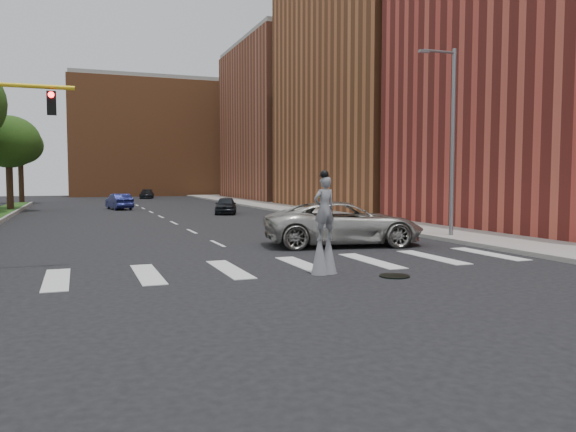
{
  "coord_description": "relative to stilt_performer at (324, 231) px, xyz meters",
  "views": [
    {
      "loc": [
        -5.81,
        -16.38,
        2.98
      ],
      "look_at": [
        0.62,
        0.7,
        1.7
      ],
      "focal_mm": 35.0,
      "sensor_mm": 36.0,
      "label": 1
    }
  ],
  "objects": [
    {
      "name": "ground_plane",
      "position": [
        -1.24,
        0.8,
        -1.33
      ],
      "size": [
        160.0,
        160.0,
        0.0
      ],
      "primitive_type": "plane",
      "color": "black",
      "rests_on": "ground"
    },
    {
      "name": "sidewalk_right",
      "position": [
        11.26,
        25.8,
        -1.24
      ],
      "size": [
        5.0,
        90.0,
        0.18
      ],
      "primitive_type": "cube",
      "color": "gray",
      "rests_on": "ground"
    },
    {
      "name": "manhole",
      "position": [
        1.76,
        -1.2,
        -1.31
      ],
      "size": [
        0.9,
        0.9,
        0.04
      ],
      "primitive_type": "cylinder",
      "color": "black",
      "rests_on": "ground"
    },
    {
      "name": "building_mid",
      "position": [
        20.76,
        30.8,
        10.67
      ],
      "size": [
        16.0,
        22.0,
        24.0
      ],
      "primitive_type": "cube",
      "color": "#9B5731",
      "rests_on": "ground"
    },
    {
      "name": "building_far",
      "position": [
        20.76,
        54.8,
        8.67
      ],
      "size": [
        16.0,
        22.0,
        20.0
      ],
      "primitive_type": "cube",
      "color": "#965037",
      "rests_on": "ground"
    },
    {
      "name": "building_backdrop",
      "position": [
        4.76,
        78.8,
        7.67
      ],
      "size": [
        26.0,
        14.0,
        18.0
      ],
      "primitive_type": "cube",
      "color": "#9B5731",
      "rests_on": "ground"
    },
    {
      "name": "streetlight",
      "position": [
        9.67,
        6.8,
        3.57
      ],
      "size": [
        2.05,
        0.2,
        9.0
      ],
      "color": "slate",
      "rests_on": "ground"
    },
    {
      "name": "stilt_performer",
      "position": [
        0.0,
        0.0,
        0.0
      ],
      "size": [
        0.84,
        0.58,
        3.18
      ],
      "rotation": [
        0.0,
        0.0,
        3.3
      ],
      "color": "black",
      "rests_on": "ground"
    },
    {
      "name": "suv_crossing",
      "position": [
        3.77,
        6.3,
        -0.37
      ],
      "size": [
        7.32,
        4.36,
        1.91
      ],
      "primitive_type": "imported",
      "rotation": [
        0.0,
        0.0,
        1.39
      ],
      "color": "#B0AEA6",
      "rests_on": "ground"
    },
    {
      "name": "car_near",
      "position": [
        4.11,
        28.25,
        -0.64
      ],
      "size": [
        2.72,
        4.35,
        1.38
      ],
      "primitive_type": "imported",
      "rotation": [
        0.0,
        0.0,
        -0.29
      ],
      "color": "black",
      "rests_on": "ground"
    },
    {
      "name": "car_mid",
      "position": [
        -3.48,
        37.77,
        -0.61
      ],
      "size": [
        2.31,
        4.58,
        1.44
      ],
      "primitive_type": "imported",
      "rotation": [
        0.0,
        0.0,
        3.33
      ],
      "color": "navy",
      "rests_on": "ground"
    },
    {
      "name": "car_far",
      "position": [
        1.91,
        63.46,
        -0.7
      ],
      "size": [
        2.51,
        4.55,
        1.25
      ],
      "primitive_type": "imported",
      "rotation": [
        0.0,
        0.0,
        -0.18
      ],
      "color": "black",
      "rests_on": "ground"
    },
    {
      "name": "tree_6",
      "position": [
        -12.42,
        37.54,
        4.59
      ],
      "size": [
        5.22,
        5.22,
        8.18
      ],
      "color": "black",
      "rests_on": "ground"
    },
    {
      "name": "tree_7",
      "position": [
        -12.82,
        52.87,
        5.05
      ],
      "size": [
        4.86,
        4.86,
        8.51
      ],
      "color": "black",
      "rests_on": "ground"
    }
  ]
}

